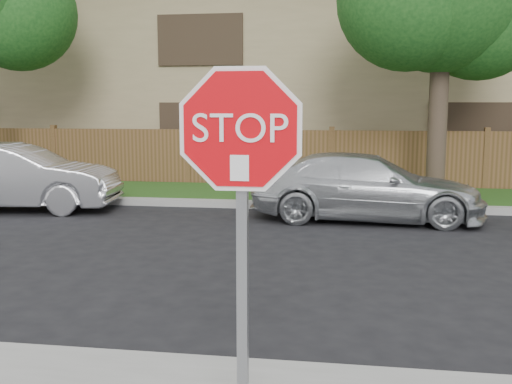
# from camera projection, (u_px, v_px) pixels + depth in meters

# --- Properties ---
(ground) EXTENTS (90.00, 90.00, 0.00)m
(ground) POSITION_uv_depth(u_px,v_px,m) (292.00, 372.00, 5.18)
(ground) COLOR black
(ground) RESTS_ON ground
(far_curb) EXTENTS (70.00, 0.30, 0.15)m
(far_curb) POSITION_uv_depth(u_px,v_px,m) (327.00, 206.00, 13.14)
(far_curb) COLOR gray
(far_curb) RESTS_ON ground
(grass_strip) EXTENTS (70.00, 3.00, 0.12)m
(grass_strip) POSITION_uv_depth(u_px,v_px,m) (329.00, 196.00, 14.75)
(grass_strip) COLOR #1E4714
(grass_strip) RESTS_ON ground
(fence) EXTENTS (70.00, 0.12, 1.60)m
(fence) POSITION_uv_depth(u_px,v_px,m) (331.00, 160.00, 16.21)
(fence) COLOR #4E381B
(fence) RESTS_ON ground
(apartment_building) EXTENTS (35.20, 9.20, 7.20)m
(apartment_building) POSITION_uv_depth(u_px,v_px,m) (337.00, 69.00, 21.29)
(apartment_building) COLOR #95845C
(apartment_building) RESTS_ON ground
(stop_sign) EXTENTS (1.01, 0.13, 2.55)m
(stop_sign) POSITION_uv_depth(u_px,v_px,m) (241.00, 184.00, 3.49)
(stop_sign) COLOR gray
(stop_sign) RESTS_ON sidewalk_near
(sedan_left) EXTENTS (4.56, 2.09, 1.45)m
(sedan_left) POSITION_uv_depth(u_px,v_px,m) (14.00, 177.00, 12.96)
(sedan_left) COLOR #B9B9BE
(sedan_left) RESTS_ON ground
(sedan_right) EXTENTS (4.62, 2.00, 1.33)m
(sedan_right) POSITION_uv_depth(u_px,v_px,m) (366.00, 187.00, 11.90)
(sedan_right) COLOR silver
(sedan_right) RESTS_ON ground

